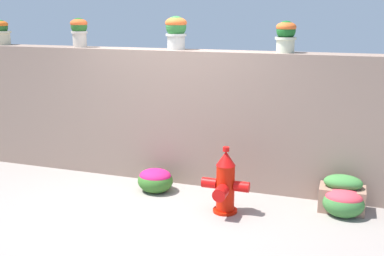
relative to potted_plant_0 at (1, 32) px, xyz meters
name	(u,v)px	position (x,y,z in m)	size (l,w,h in m)	color
ground_plane	(150,204)	(2.84, -1.01, -1.99)	(24.00, 24.00, 0.00)	gray
stone_wall	(178,116)	(2.84, -0.03, -1.09)	(6.36, 0.40, 1.79)	gray
potted_plant_0	(1,32)	(0.00, 0.00, 0.00)	(0.30, 0.30, 0.37)	beige
potted_plant_1	(79,30)	(1.39, -0.05, 0.05)	(0.24, 0.24, 0.41)	#C0B1A0
potted_plant_2	(176,30)	(2.83, -0.01, 0.06)	(0.29, 0.29, 0.44)	beige
potted_plant_3	(286,34)	(4.26, -0.05, 0.02)	(0.26, 0.26, 0.38)	beige
fire_hydrant	(225,184)	(3.77, -0.95, -1.64)	(0.56, 0.44, 0.79)	red
flower_bush_left	(155,179)	(2.74, -0.59, -1.83)	(0.47, 0.42, 0.31)	#376E28
flower_bush_right	(344,201)	(5.08, -0.58, -1.82)	(0.47, 0.42, 0.33)	#3E7C3A
planter_box	(342,194)	(5.06, -0.45, -1.78)	(0.52, 0.32, 0.44)	#9B715C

